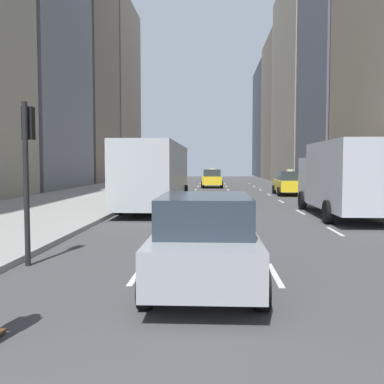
{
  "coord_description": "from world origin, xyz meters",
  "views": [
    {
      "loc": [
        1.35,
        -1.07,
        2.25
      ],
      "look_at": [
        0.68,
        12.88,
        1.38
      ],
      "focal_mm": 42.0,
      "sensor_mm": 36.0,
      "label": 1
    }
  ],
  "objects_px": {
    "city_bus": "(156,173)",
    "traffic_light_pole": "(27,157)",
    "box_truck": "(343,177)",
    "taxi_lead": "(212,178)",
    "taxi_second": "(289,183)",
    "sedan_black_near": "(205,240)"
  },
  "relations": [
    {
      "from": "taxi_lead",
      "to": "sedan_black_near",
      "type": "relative_size",
      "value": 0.97
    },
    {
      "from": "sedan_black_near",
      "to": "traffic_light_pole",
      "type": "height_order",
      "value": "traffic_light_pole"
    },
    {
      "from": "box_truck",
      "to": "traffic_light_pole",
      "type": "distance_m",
      "value": 13.43
    },
    {
      "from": "taxi_second",
      "to": "traffic_light_pole",
      "type": "distance_m",
      "value": 24.85
    },
    {
      "from": "taxi_second",
      "to": "traffic_light_pole",
      "type": "xyz_separation_m",
      "value": [
        -9.55,
        -22.89,
        1.53
      ]
    },
    {
      "from": "city_bus",
      "to": "traffic_light_pole",
      "type": "height_order",
      "value": "traffic_light_pole"
    },
    {
      "from": "taxi_second",
      "to": "sedan_black_near",
      "type": "distance_m",
      "value": 25.08
    },
    {
      "from": "city_bus",
      "to": "box_truck",
      "type": "relative_size",
      "value": 1.38
    },
    {
      "from": "traffic_light_pole",
      "to": "box_truck",
      "type": "bearing_deg",
      "value": 44.59
    },
    {
      "from": "taxi_lead",
      "to": "traffic_light_pole",
      "type": "height_order",
      "value": "traffic_light_pole"
    },
    {
      "from": "taxi_lead",
      "to": "traffic_light_pole",
      "type": "distance_m",
      "value": 33.32
    },
    {
      "from": "taxi_second",
      "to": "box_truck",
      "type": "xyz_separation_m",
      "value": [
        0.0,
        -13.47,
        0.83
      ]
    },
    {
      "from": "box_truck",
      "to": "traffic_light_pole",
      "type": "xyz_separation_m",
      "value": [
        -9.55,
        -9.42,
        0.7
      ]
    },
    {
      "from": "box_truck",
      "to": "taxi_second",
      "type": "bearing_deg",
      "value": 90.0
    },
    {
      "from": "city_bus",
      "to": "taxi_second",
      "type": "bearing_deg",
      "value": 48.77
    },
    {
      "from": "sedan_black_near",
      "to": "traffic_light_pole",
      "type": "relative_size",
      "value": 1.26
    },
    {
      "from": "sedan_black_near",
      "to": "box_truck",
      "type": "distance_m",
      "value": 12.35
    },
    {
      "from": "box_truck",
      "to": "taxi_lead",
      "type": "bearing_deg",
      "value": 103.33
    },
    {
      "from": "taxi_second",
      "to": "box_truck",
      "type": "relative_size",
      "value": 0.52
    },
    {
      "from": "taxi_second",
      "to": "city_bus",
      "type": "relative_size",
      "value": 0.38
    },
    {
      "from": "taxi_lead",
      "to": "sedan_black_near",
      "type": "bearing_deg",
      "value": -90.0
    },
    {
      "from": "taxi_second",
      "to": "city_bus",
      "type": "bearing_deg",
      "value": -131.23
    }
  ]
}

